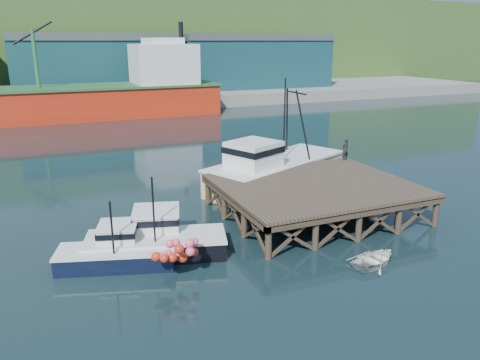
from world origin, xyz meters
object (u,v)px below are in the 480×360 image
boat_navy (117,250)px  dinghy (375,259)px  boat_black (157,238)px  trawler (274,165)px  dockworker (345,149)px

boat_navy → dinghy: boat_navy is taller
boat_black → trawler: 13.84m
trawler → dockworker: size_ratio=7.67×
boat_black → dinghy: (9.87, -5.76, -0.53)m
trawler → dinghy: 14.00m
dinghy → boat_black: bearing=43.5°
boat_navy → boat_black: boat_black is taller
boat_black → dinghy: boat_black is taller
dinghy → boat_navy: bearing=50.3°
dinghy → trawler: bearing=-21.7°
boat_navy → trawler: trawler is taller
trawler → dockworker: (5.05, -2.10, 1.27)m
boat_black → dinghy: bearing=-14.5°
dockworker → boat_black: bearing=6.1°
boat_navy → dinghy: bearing=-6.5°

